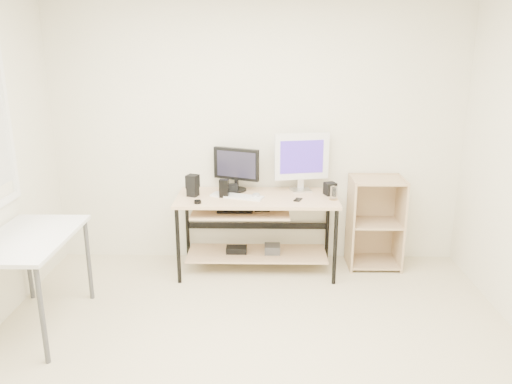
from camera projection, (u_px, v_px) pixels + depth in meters
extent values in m
cube|color=beige|center=(253.00, 378.00, 3.29)|extent=(4.00, 4.00, 0.01)
cube|color=silver|center=(257.00, 132.00, 4.84)|extent=(4.00, 0.01, 2.60)
cube|color=#D7B488|center=(257.00, 198.00, 4.67)|extent=(1.50, 0.65, 0.03)
cube|color=#D7B488|center=(241.00, 211.00, 4.66)|extent=(0.90, 0.49, 0.02)
cube|color=#D7B488|center=(257.00, 254.00, 4.88)|extent=(1.35, 0.46, 0.02)
cube|color=black|center=(235.00, 210.00, 4.65)|extent=(0.33, 0.22, 0.01)
cylinder|color=black|center=(262.00, 211.00, 4.60)|extent=(0.14, 0.01, 0.01)
cube|color=#414143|center=(272.00, 249.00, 4.87)|extent=(0.15, 0.15, 0.08)
cube|color=black|center=(237.00, 250.00, 4.87)|extent=(0.20, 0.12, 0.06)
cylinder|color=black|center=(178.00, 246.00, 4.51)|extent=(0.04, 0.04, 0.72)
cylinder|color=black|center=(187.00, 225.00, 5.06)|extent=(0.04, 0.04, 0.72)
cylinder|color=black|center=(335.00, 247.00, 4.49)|extent=(0.04, 0.04, 0.72)
cylinder|color=black|center=(327.00, 226.00, 5.04)|extent=(0.04, 0.04, 0.72)
cube|color=silver|center=(28.00, 238.00, 3.68)|extent=(0.60, 1.00, 0.03)
cylinder|color=#414143|center=(28.00, 259.00, 4.23)|extent=(0.04, 0.04, 0.72)
cylinder|color=#414143|center=(42.00, 316.00, 3.34)|extent=(0.04, 0.04, 0.72)
cylinder|color=#414143|center=(89.00, 260.00, 4.23)|extent=(0.04, 0.04, 0.72)
cube|color=tan|center=(350.00, 223.00, 4.86)|extent=(0.02, 0.40, 0.90)
cube|color=tan|center=(400.00, 223.00, 4.85)|extent=(0.02, 0.40, 0.90)
cube|color=tan|center=(371.00, 216.00, 5.03)|extent=(0.50, 0.02, 0.90)
cube|color=tan|center=(372.00, 261.00, 4.97)|extent=(0.46, 0.38, 0.02)
cube|color=tan|center=(375.00, 223.00, 4.85)|extent=(0.46, 0.38, 0.02)
cube|color=tan|center=(378.00, 180.00, 4.73)|extent=(0.46, 0.38, 0.02)
cylinder|color=black|center=(237.00, 190.00, 4.85)|extent=(0.19, 0.19, 0.02)
cylinder|color=black|center=(236.00, 184.00, 4.83)|extent=(0.04, 0.04, 0.10)
cube|color=black|center=(236.00, 164.00, 4.78)|extent=(0.44, 0.22, 0.31)
cube|color=black|center=(236.00, 165.00, 4.75)|extent=(0.36, 0.15, 0.24)
cube|color=silver|center=(301.00, 190.00, 4.85)|extent=(0.19, 0.17, 0.02)
cylinder|color=silver|center=(301.00, 184.00, 4.83)|extent=(0.05, 0.05, 0.11)
cube|color=silver|center=(302.00, 156.00, 4.75)|extent=(0.53, 0.16, 0.44)
cube|color=#4227A9|center=(302.00, 157.00, 4.72)|extent=(0.44, 0.09, 0.35)
cube|color=silver|center=(237.00, 196.00, 4.64)|extent=(0.51, 0.29, 0.02)
ellipsoid|color=#AFAFB4|center=(256.00, 195.00, 4.63)|extent=(0.10, 0.14, 0.04)
cube|color=black|center=(229.00, 189.00, 4.76)|extent=(0.19, 0.11, 0.09)
cube|color=black|center=(193.00, 192.00, 4.67)|extent=(0.12, 0.12, 0.08)
cube|color=black|center=(193.00, 181.00, 4.64)|extent=(0.13, 0.13, 0.12)
cube|color=black|center=(330.00, 189.00, 4.70)|extent=(0.13, 0.13, 0.12)
cube|color=black|center=(224.00, 188.00, 4.62)|extent=(0.09, 0.07, 0.17)
cylinder|color=black|center=(198.00, 202.00, 4.45)|extent=(0.09, 0.09, 0.03)
cube|color=black|center=(298.00, 200.00, 4.55)|extent=(0.09, 0.12, 0.01)
cylinder|color=#9D7546|center=(333.00, 199.00, 4.57)|extent=(0.10, 0.10, 0.01)
cylinder|color=white|center=(334.00, 193.00, 4.55)|extent=(0.08, 0.08, 0.12)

